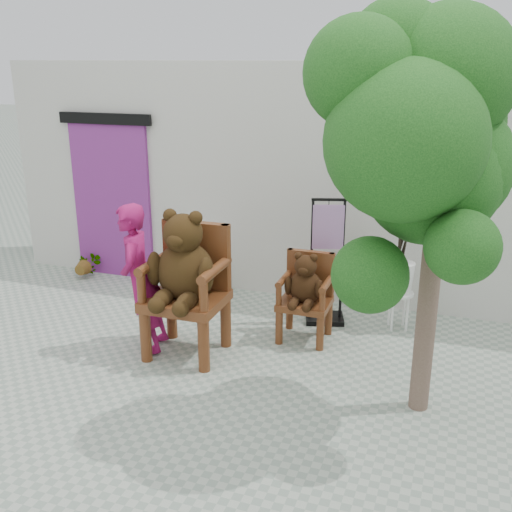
# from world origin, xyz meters

# --- Properties ---
(ground_plane) EXTENTS (60.00, 60.00, 0.00)m
(ground_plane) POSITION_xyz_m (0.00, 0.00, 0.00)
(ground_plane) COLOR #9AA392
(ground_plane) RESTS_ON ground
(back_wall) EXTENTS (9.00, 1.00, 3.00)m
(back_wall) POSITION_xyz_m (0.00, 3.10, 1.50)
(back_wall) COLOR beige
(back_wall) RESTS_ON ground
(doorway) EXTENTS (1.40, 0.11, 2.33)m
(doorway) POSITION_xyz_m (-3.00, 2.58, 1.16)
(doorway) COLOR #7B297C
(doorway) RESTS_ON ground
(chair_big) EXTENTS (0.79, 0.84, 1.59)m
(chair_big) POSITION_xyz_m (-0.96, 0.69, 0.91)
(chair_big) COLOR #4F2610
(chair_big) RESTS_ON ground
(chair_small) EXTENTS (0.56, 0.55, 1.02)m
(chair_small) POSITION_xyz_m (0.14, 1.43, 0.60)
(chair_small) COLOR #4F2610
(chair_small) RESTS_ON ground
(person) EXTENTS (0.52, 0.67, 1.61)m
(person) POSITION_xyz_m (-1.44, 0.61, 0.81)
(person) COLOR #961252
(person) RESTS_ON ground
(cafe_table) EXTENTS (0.60, 0.60, 0.70)m
(cafe_table) POSITION_xyz_m (-1.47, 2.05, 0.44)
(cafe_table) COLOR white
(cafe_table) RESTS_ON ground
(display_stand) EXTENTS (0.53, 0.46, 1.51)m
(display_stand) POSITION_xyz_m (0.25, 1.96, 0.58)
(display_stand) COLOR black
(display_stand) RESTS_ON ground
(stool_bucket) EXTENTS (0.32, 0.32, 1.45)m
(stool_bucket) POSITION_xyz_m (1.11, 2.04, 0.64)
(stool_bucket) COLOR white
(stool_bucket) RESTS_ON ground
(tree) EXTENTS (1.60, 1.86, 3.48)m
(tree) POSITION_xyz_m (1.34, 0.20, 2.46)
(tree) COLOR brown
(tree) RESTS_ON ground
(potted_plant) EXTENTS (0.37, 0.33, 0.38)m
(potted_plant) POSITION_xyz_m (-3.36, 2.35, 0.19)
(potted_plant) COLOR #103C10
(potted_plant) RESTS_ON ground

